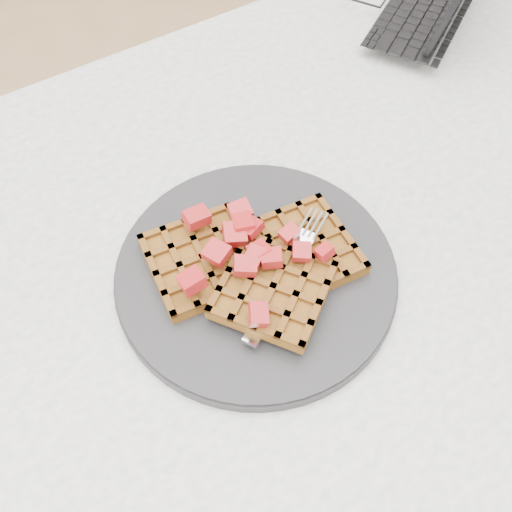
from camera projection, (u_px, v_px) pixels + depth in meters
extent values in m
plane|color=tan|center=(269.00, 428.00, 1.28)|extent=(4.00, 4.00, 0.00)
cube|color=silver|center=(282.00, 238.00, 0.67)|extent=(1.20, 0.80, 0.03)
cube|color=white|center=(388.00, 124.00, 1.31)|extent=(0.06, 0.06, 0.72)
cylinder|color=black|center=(256.00, 272.00, 0.62)|extent=(0.31, 0.31, 0.02)
imported|color=black|center=(401.00, 2.00, 0.89)|extent=(0.34, 0.30, 0.02)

